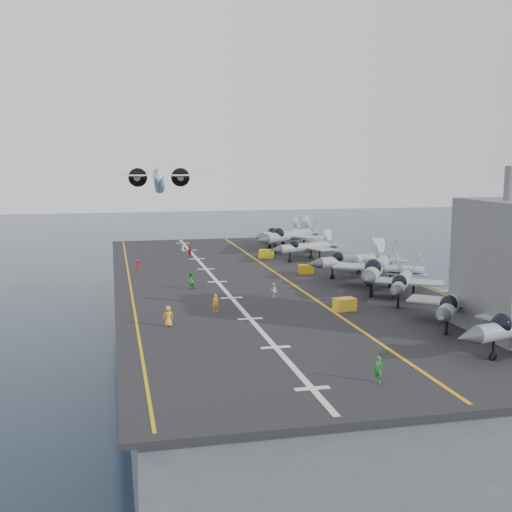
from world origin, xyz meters
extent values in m
plane|color=#142135|center=(0.00, 0.00, 0.00)|extent=(500.00, 500.00, 0.00)
cube|color=#56595E|center=(0.00, 0.00, 5.00)|extent=(36.00, 90.00, 10.00)
cube|color=black|center=(0.00, 0.00, 10.20)|extent=(38.00, 92.00, 0.40)
cube|color=gold|center=(3.00, 0.00, 10.42)|extent=(0.35, 90.00, 0.02)
cube|color=silver|center=(-6.00, 0.00, 10.42)|extent=(0.50, 90.00, 0.02)
cube|color=gold|center=(-17.00, 0.00, 10.42)|extent=(0.25, 90.00, 0.02)
cube|color=gold|center=(18.50, 0.00, 10.42)|extent=(0.25, 90.00, 0.02)
imported|color=gold|center=(-14.10, -21.01, 11.37)|extent=(1.26, 0.92, 1.94)
imported|color=gold|center=(-8.83, -16.31, 11.34)|extent=(1.21, 0.89, 1.87)
imported|color=#298F2C|center=(-9.88, -3.66, 11.40)|extent=(1.44, 1.33, 2.00)
imported|color=#B21919|center=(-15.54, 10.68, 11.22)|extent=(1.00, 0.68, 1.64)
imported|color=#B21324|center=(-6.99, 21.04, 11.38)|extent=(1.38, 1.17, 1.95)
imported|color=silver|center=(-7.26, 29.03, 11.20)|extent=(0.77, 1.04, 1.60)
imported|color=#268C33|center=(-1.08, -39.75, 11.33)|extent=(1.24, 1.34, 1.86)
imported|color=silver|center=(-1.24, -10.64, 11.22)|extent=(1.18, 1.04, 1.64)
camera|label=1|loc=(-18.98, -80.09, 25.82)|focal=45.00mm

